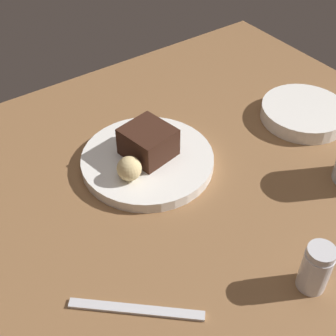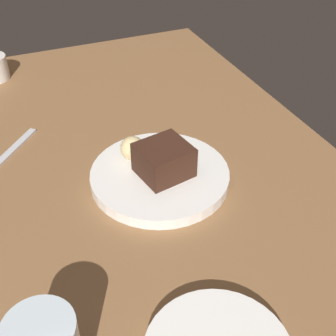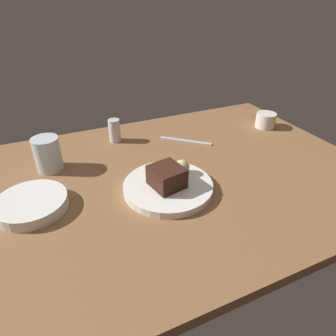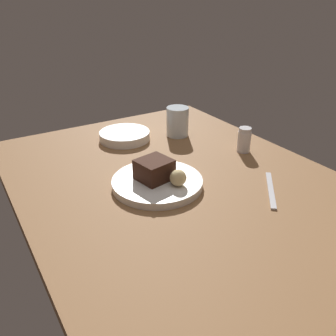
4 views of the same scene
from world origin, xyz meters
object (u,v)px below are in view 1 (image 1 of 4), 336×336
(chocolate_cake_slice, at_px, (148,142))
(salt_shaker, at_px, (316,268))
(butter_knife, at_px, (136,310))
(side_bowl, at_px, (305,114))
(bread_roll, at_px, (129,169))
(dessert_plate, at_px, (148,160))

(chocolate_cake_slice, relative_size, salt_shaker, 1.04)
(chocolate_cake_slice, relative_size, butter_knife, 0.44)
(salt_shaker, relative_size, side_bowl, 0.46)
(chocolate_cake_slice, height_order, side_bowl, chocolate_cake_slice)
(side_bowl, bearing_deg, chocolate_cake_slice, 167.24)
(side_bowl, bearing_deg, salt_shaker, -136.16)
(bread_roll, bearing_deg, butter_knife, -119.89)
(chocolate_cake_slice, xyz_separation_m, bread_roll, (-0.06, -0.04, -0.01))
(bread_roll, distance_m, salt_shaker, 0.34)
(chocolate_cake_slice, xyz_separation_m, side_bowl, (0.34, -0.08, -0.03))
(bread_roll, bearing_deg, chocolate_cake_slice, 29.51)
(chocolate_cake_slice, distance_m, butter_knife, 0.31)
(bread_roll, relative_size, side_bowl, 0.25)
(dessert_plate, relative_size, chocolate_cake_slice, 2.90)
(dessert_plate, height_order, chocolate_cake_slice, chocolate_cake_slice)
(dessert_plate, distance_m, bread_roll, 0.07)
(dessert_plate, relative_size, salt_shaker, 3.01)
(salt_shaker, xyz_separation_m, side_bowl, (0.29, 0.28, -0.03))
(dessert_plate, height_order, bread_roll, bread_roll)
(side_bowl, height_order, butter_knife, side_bowl)
(dessert_plate, distance_m, side_bowl, 0.35)
(dessert_plate, xyz_separation_m, butter_knife, (-0.18, -0.24, -0.01))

